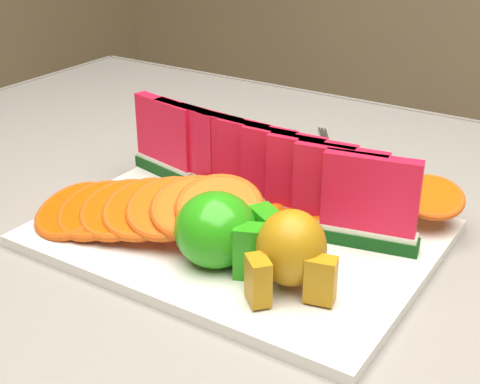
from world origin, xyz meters
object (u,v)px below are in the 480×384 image
at_px(apple_cluster, 223,232).
at_px(pear_cluster, 291,252).
at_px(fork, 298,150).
at_px(platter, 239,233).

distance_m(apple_cluster, pear_cluster, 0.08).
xyz_separation_m(pear_cluster, fork, (-0.17, 0.32, -0.05)).
xyz_separation_m(apple_cluster, pear_cluster, (0.08, -0.01, 0.01)).
xyz_separation_m(platter, apple_cluster, (0.02, -0.06, 0.04)).
relative_size(apple_cluster, pear_cluster, 1.11).
bearing_deg(apple_cluster, platter, 110.60).
bearing_deg(platter, fork, 104.25).
height_order(pear_cluster, fork, pear_cluster).
bearing_deg(platter, pear_cluster, -34.91).
relative_size(apple_cluster, fork, 0.59).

